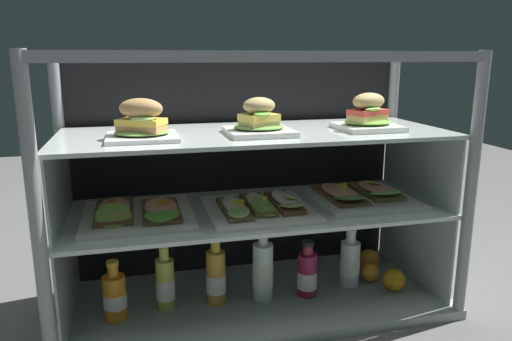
{
  "coord_description": "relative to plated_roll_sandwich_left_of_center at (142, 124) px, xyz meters",
  "views": [
    {
      "loc": [
        -0.38,
        -1.5,
        0.85
      ],
      "look_at": [
        0.0,
        0.0,
        0.48
      ],
      "focal_mm": 33.9,
      "sensor_mm": 36.0,
      "label": 1
    }
  ],
  "objects": [
    {
      "name": "open_sandwich_tray_right_of_center",
      "position": [
        0.74,
        0.07,
        -0.29
      ],
      "size": [
        0.34,
        0.35,
        0.06
      ],
      "color": "white",
      "rests_on": "shelf_lower_glass"
    },
    {
      "name": "riser_upper_tier",
      "position": [
        0.36,
        0.06,
        -0.18
      ],
      "size": [
        1.22,
        0.46,
        0.25
      ],
      "color": "silver",
      "rests_on": "shelf_lower_glass"
    },
    {
      "name": "case_frame",
      "position": [
        0.36,
        0.19,
        -0.18
      ],
      "size": [
        1.3,
        0.54,
        0.87
      ],
      "color": "gray",
      "rests_on": "ground"
    },
    {
      "name": "orange_fruit_rolled_forward",
      "position": [
        0.8,
        0.07,
        -0.59
      ],
      "size": [
        0.07,
        0.07,
        0.07
      ],
      "primitive_type": "sphere",
      "color": "orange",
      "rests_on": "case_base_deck"
    },
    {
      "name": "juice_bottle_back_center",
      "position": [
        0.38,
        0.04,
        -0.52
      ],
      "size": [
        0.07,
        0.07,
        0.25
      ],
      "color": "white",
      "rests_on": "case_base_deck"
    },
    {
      "name": "ground_plane",
      "position": [
        0.36,
        0.06,
        -0.67
      ],
      "size": [
        6.0,
        6.0,
        0.02
      ],
      "primitive_type": "cube",
      "color": "#5A5B59",
      "rests_on": "ground"
    },
    {
      "name": "open_sandwich_tray_mid_left",
      "position": [
        0.36,
        0.02,
        -0.29
      ],
      "size": [
        0.34,
        0.35,
        0.06
      ],
      "color": "white",
      "rests_on": "shelf_lower_glass"
    },
    {
      "name": "juice_bottle_front_second",
      "position": [
        0.05,
        0.05,
        -0.54
      ],
      "size": [
        0.06,
        0.06,
        0.22
      ],
      "color": "#B8C84F",
      "rests_on": "case_base_deck"
    },
    {
      "name": "orange_fruit_beside_bottles",
      "position": [
        0.85,
        -0.02,
        -0.58
      ],
      "size": [
        0.08,
        0.08,
        0.08
      ],
      "primitive_type": "sphere",
      "color": "orange",
      "rests_on": "case_base_deck"
    },
    {
      "name": "plated_roll_sandwich_mid_right",
      "position": [
        0.72,
        0.01,
        -0.0
      ],
      "size": [
        0.19,
        0.19,
        0.12
      ],
      "color": "white",
      "rests_on": "shelf_upper_glass"
    },
    {
      "name": "juice_bottle_front_left_end",
      "position": [
        -0.11,
        0.03,
        -0.55
      ],
      "size": [
        0.07,
        0.07,
        0.19
      ],
      "color": "orange",
      "rests_on": "case_base_deck"
    },
    {
      "name": "shelf_upper_glass",
      "position": [
        0.36,
        0.06,
        -0.05
      ],
      "size": [
        1.24,
        0.48,
        0.01
      ],
      "primitive_type": "cube",
      "color": "silver",
      "rests_on": "riser_upper_tier"
    },
    {
      "name": "juice_bottle_tucked_behind",
      "position": [
        0.71,
        0.06,
        -0.54
      ],
      "size": [
        0.07,
        0.07,
        0.21
      ],
      "color": "silver",
      "rests_on": "case_base_deck"
    },
    {
      "name": "case_base_deck",
      "position": [
        0.36,
        0.06,
        -0.64
      ],
      "size": [
        1.3,
        0.54,
        0.03
      ],
      "primitive_type": "cube",
      "color": "#97A19D",
      "rests_on": "ground"
    },
    {
      "name": "plated_roll_sandwich_far_left",
      "position": [
        0.35,
        -0.0,
        -0.01
      ],
      "size": [
        0.2,
        0.2,
        0.11
      ],
      "color": "white",
      "rests_on": "shelf_upper_glass"
    },
    {
      "name": "juice_bottle_back_right",
      "position": [
        0.22,
        0.05,
        -0.53
      ],
      "size": [
        0.07,
        0.07,
        0.24
      ],
      "color": "gold",
      "rests_on": "case_base_deck"
    },
    {
      "name": "juice_bottle_front_fourth",
      "position": [
        0.53,
        0.02,
        -0.55
      ],
      "size": [
        0.07,
        0.07,
        0.2
      ],
      "color": "#98204B",
      "rests_on": "case_base_deck"
    },
    {
      "name": "plated_roll_sandwich_left_of_center",
      "position": [
        0.0,
        0.0,
        0.0
      ],
      "size": [
        0.2,
        0.2,
        0.12
      ],
      "color": "white",
      "rests_on": "shelf_upper_glass"
    },
    {
      "name": "shelf_lower_glass",
      "position": [
        0.36,
        0.06,
        -0.31
      ],
      "size": [
        1.24,
        0.48,
        0.01
      ],
      "primitive_type": "cube",
      "color": "silver",
      "rests_on": "riser_lower_tier"
    },
    {
      "name": "open_sandwich_tray_far_left",
      "position": [
        -0.03,
        0.05,
        -0.29
      ],
      "size": [
        0.34,
        0.35,
        0.06
      ],
      "color": "white",
      "rests_on": "shelf_lower_glass"
    },
    {
      "name": "orange_fruit_near_left_post",
      "position": [
        0.84,
        0.16,
        -0.58
      ],
      "size": [
        0.08,
        0.08,
        0.08
      ],
      "primitive_type": "sphere",
      "color": "orange",
      "rests_on": "case_base_deck"
    },
    {
      "name": "riser_lower_tier",
      "position": [
        0.36,
        0.06,
        -0.47
      ],
      "size": [
        1.22,
        0.46,
        0.31
      ],
      "color": "silver",
      "rests_on": "case_base_deck"
    }
  ]
}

